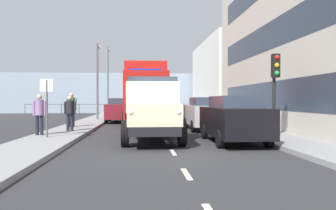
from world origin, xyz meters
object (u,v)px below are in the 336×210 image
truck_vintage_cream (152,111)px  traffic_light_near (275,77)px  lorry_cargo_red (145,92)px  pedestrian_by_lamp (71,107)px  pedestrian_in_dark_coat (39,111)px  lamp_post_promenade (98,74)px  car_silver_kerbside_1 (206,113)px  car_black_kerbside_near (233,119)px  lamp_post_far (108,75)px  car_maroon_oppositeside_0 (121,110)px  street_sign (47,97)px  pedestrian_strolling (70,110)px

truck_vintage_cream → traffic_light_near: 4.90m
lorry_cargo_red → pedestrian_by_lamp: bearing=38.0°
pedestrian_in_dark_coat → lamp_post_promenade: lamp_post_promenade is taller
lorry_cargo_red → traffic_light_near: bearing=119.5°
lorry_cargo_red → pedestrian_in_dark_coat: bearing=58.2°
pedestrian_in_dark_coat → car_silver_kerbside_1: bearing=-157.1°
lorry_cargo_red → car_black_kerbside_near: (-3.11, 9.08, -1.18)m
lorry_cargo_red → car_silver_kerbside_1: (-3.11, 3.95, -1.18)m
pedestrian_by_lamp → lamp_post_far: lamp_post_far is taller
lorry_cargo_red → car_silver_kerbside_1: size_ratio=2.09×
lorry_cargo_red → traffic_light_near: size_ratio=2.56×
car_maroon_oppositeside_0 → lamp_post_far: (2.00, -11.27, 3.38)m
truck_vintage_cream → traffic_light_near: size_ratio=1.76×
car_silver_kerbside_1 → pedestrian_in_dark_coat: bearing=22.9°
car_silver_kerbside_1 → street_sign: (7.00, 3.99, 0.79)m
truck_vintage_cream → traffic_light_near: (-4.73, 0.14, 1.29)m
car_maroon_oppositeside_0 → pedestrian_strolling: pedestrian_strolling is taller
pedestrian_strolling → street_sign: 2.59m
pedestrian_in_dark_coat → pedestrian_strolling: (-0.86, -1.69, -0.03)m
car_silver_kerbside_1 → lamp_post_far: size_ratio=0.56×
car_silver_kerbside_1 → lamp_post_far: 19.59m
pedestrian_strolling → lamp_post_far: bearing=-89.4°
pedestrian_by_lamp → car_silver_kerbside_1: bearing=173.2°
lorry_cargo_red → pedestrian_strolling: bearing=56.8°
lamp_post_promenade → lamp_post_far: 9.67m
car_black_kerbside_near → car_silver_kerbside_1: (0.00, -5.13, -0.00)m
pedestrian_in_dark_coat → pedestrian_by_lamp: size_ratio=0.92×
car_black_kerbside_near → traffic_light_near: traffic_light_near is taller
lamp_post_promenade → lamp_post_far: (0.18, -9.65, 0.66)m
lorry_cargo_red → lamp_post_promenade: lamp_post_promenade is taller
pedestrian_strolling → lamp_post_promenade: 10.19m
traffic_light_near → street_sign: 8.83m
lamp_post_promenade → pedestrian_by_lamp: bearing=87.0°
car_black_kerbside_near → street_sign: 7.13m
pedestrian_in_dark_coat → street_sign: 1.12m
truck_vintage_cream → street_sign: size_ratio=2.51×
car_black_kerbside_near → pedestrian_by_lamp: (7.08, -5.98, 0.33)m
car_maroon_oppositeside_0 → pedestrian_in_dark_coat: 10.30m
pedestrian_by_lamp → lamp_post_far: bearing=-90.7°
lorry_cargo_red → car_black_kerbside_near: size_ratio=1.92×
lorry_cargo_red → car_maroon_oppositeside_0: (1.74, -2.82, -1.18)m
car_maroon_oppositeside_0 → traffic_light_near: traffic_light_near is taller
car_silver_kerbside_1 → car_black_kerbside_near: bearing=90.0°
pedestrian_in_dark_coat → car_black_kerbside_near: bearing=165.5°
pedestrian_by_lamp → lamp_post_promenade: size_ratio=0.32×
car_silver_kerbside_1 → pedestrian_strolling: (6.66, 1.49, 0.21)m
truck_vintage_cream → lamp_post_far: size_ratio=0.81×
car_maroon_oppositeside_0 → truck_vintage_cream: bearing=99.5°
lamp_post_promenade → car_silver_kerbside_1: bearing=128.5°
traffic_light_near → street_sign: (8.77, -0.70, -0.79)m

